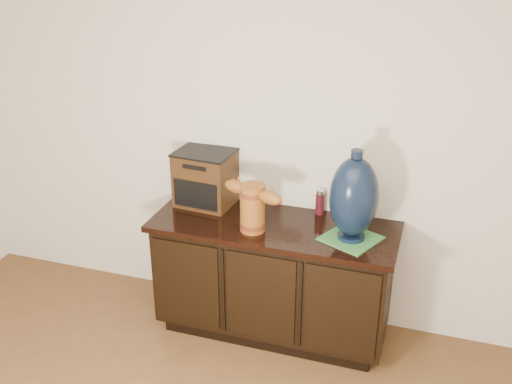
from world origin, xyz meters
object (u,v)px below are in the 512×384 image
(terracotta_vessel, at_px, (253,205))
(spray_can, at_px, (320,202))
(sideboard, at_px, (273,277))
(lamp_base, at_px, (354,198))
(tv_radio, at_px, (205,178))

(terracotta_vessel, distance_m, spray_can, 0.47)
(sideboard, relative_size, lamp_base, 2.78)
(terracotta_vessel, relative_size, tv_radio, 1.08)
(lamp_base, bearing_deg, sideboard, 174.97)
(spray_can, bearing_deg, terracotta_vessel, -134.00)
(spray_can, bearing_deg, sideboard, -135.39)
(sideboard, height_order, spray_can, spray_can)
(terracotta_vessel, xyz_separation_m, spray_can, (0.32, 0.33, -0.08))
(terracotta_vessel, xyz_separation_m, tv_radio, (-0.39, 0.25, 0.01))
(terracotta_vessel, distance_m, lamp_base, 0.57)
(lamp_base, height_order, spray_can, lamp_base)
(tv_radio, distance_m, lamp_base, 0.97)
(spray_can, bearing_deg, lamp_base, -47.78)
(tv_radio, xyz_separation_m, lamp_base, (0.95, -0.18, 0.08))
(sideboard, height_order, tv_radio, tv_radio)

